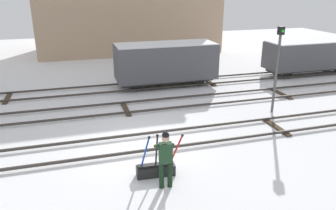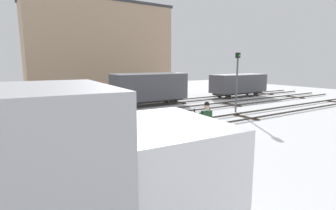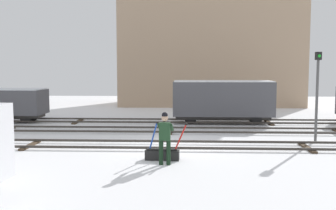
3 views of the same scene
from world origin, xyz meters
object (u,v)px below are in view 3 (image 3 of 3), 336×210
freight_car_near_switch (222,99)px  freight_car_mid_siding (2,102)px  rail_worker (165,135)px  signal_post (317,87)px  switch_lever_frame (162,153)px

freight_car_near_switch → freight_car_mid_siding: freight_car_near_switch is taller
rail_worker → signal_post: size_ratio=0.45×
switch_lever_frame → signal_post: 8.14m
signal_post → freight_car_near_switch: size_ratio=0.68×
rail_worker → freight_car_mid_siding: bearing=139.4°
switch_lever_frame → rail_worker: bearing=-76.3°
freight_car_mid_siding → freight_car_near_switch: bearing=0.9°
switch_lever_frame → freight_car_near_switch: bearing=75.9°
signal_post → freight_car_mid_siding: bearing=161.7°
rail_worker → freight_car_mid_siding: 14.84m
switch_lever_frame → freight_car_mid_siding: (-10.53, 9.65, 0.97)m
rail_worker → signal_post: 8.22m
rail_worker → freight_car_near_switch: bearing=77.6°
freight_car_near_switch → freight_car_mid_siding: (-13.60, 0.00, -0.26)m
switch_lever_frame → freight_car_mid_siding: 14.31m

